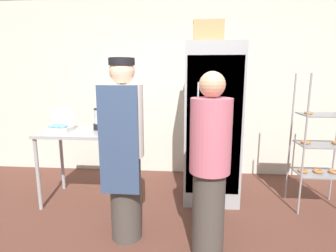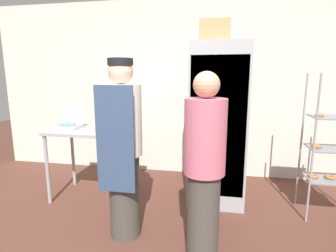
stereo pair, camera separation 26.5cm
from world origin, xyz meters
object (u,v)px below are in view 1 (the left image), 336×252
Objects in this scene: person_customer at (210,167)px; person_baker at (124,149)px; baking_rack at (321,146)px; cardboard_storage_box at (208,33)px; refrigerator at (211,124)px; blender_pitcher at (99,120)px; donut_box at (59,127)px.

person_baker is at bearing 165.56° from person_customer.
person_customer is (-1.38, -1.01, 0.05)m from baking_rack.
cardboard_storage_box reaches higher than person_customer.
cardboard_storage_box is (-0.07, 0.07, 1.12)m from refrigerator.
blender_pitcher is 1.74m from cardboard_storage_box.
refrigerator is at bearing 172.49° from baking_rack.
baking_rack reaches higher than blender_pitcher.
person_customer is (1.79, -0.93, -0.14)m from donut_box.
blender_pitcher is at bearing 14.14° from donut_box.
donut_box is (-3.17, -0.07, 0.19)m from baking_rack.
refrigerator is 1.31m from baking_rack.
refrigerator is at bearing -45.90° from cardboard_storage_box.
person_baker is at bearing -36.06° from donut_box.
blender_pitcher is 0.17× the size of person_customer.
refrigerator is at bearing 4.97° from blender_pitcher.
cardboard_storage_box reaches higher than refrigerator.
person_baker is (1.00, -0.73, -0.06)m from donut_box.
cardboard_storage_box is at bearing 51.92° from person_baker.
cardboard_storage_box is (1.82, 0.31, 1.14)m from donut_box.
blender_pitcher reaches higher than donut_box.
donut_box is 0.49m from blender_pitcher.
person_baker is (-2.17, -0.80, 0.13)m from baking_rack.
blender_pitcher is 1.70m from person_customer.
baking_rack is (1.28, -0.17, -0.21)m from refrigerator.
refrigerator reaches higher than person_baker.
baking_rack is at bearing -10.14° from cardboard_storage_box.
blender_pitcher is at bearing 179.06° from baking_rack.
person_customer is (-0.03, -1.25, -1.28)m from cardboard_storage_box.
cardboard_storage_box is 0.21× the size of person_baker.
person_customer is (0.79, -0.20, -0.08)m from person_baker.
person_customer reaches higher than baking_rack.
refrigerator is 1.91m from donut_box.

